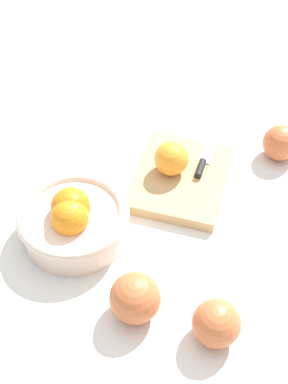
# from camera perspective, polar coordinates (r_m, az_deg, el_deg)

# --- Properties ---
(ground_plane) EXTENTS (2.40, 2.40, 0.00)m
(ground_plane) POSITION_cam_1_polar(r_m,az_deg,el_deg) (0.97, 3.98, -2.35)
(ground_plane) COLOR silver
(bowl) EXTENTS (0.19, 0.19, 0.11)m
(bowl) POSITION_cam_1_polar(r_m,az_deg,el_deg) (0.91, -7.74, -3.05)
(bowl) COLOR beige
(bowl) RESTS_ON ground_plane
(cutting_board) EXTENTS (0.24, 0.21, 0.02)m
(cutting_board) POSITION_cam_1_polar(r_m,az_deg,el_deg) (1.01, 3.94, 1.49)
(cutting_board) COLOR tan
(cutting_board) RESTS_ON ground_plane
(orange_on_board) EXTENTS (0.07, 0.07, 0.07)m
(orange_on_board) POSITION_cam_1_polar(r_m,az_deg,el_deg) (0.99, 3.02, 3.70)
(orange_on_board) COLOR orange
(orange_on_board) RESTS_ON cutting_board
(knife) EXTENTS (0.16, 0.04, 0.01)m
(knife) POSITION_cam_1_polar(r_m,az_deg,el_deg) (1.03, 6.81, 3.66)
(knife) COLOR silver
(knife) RESTS_ON cutting_board
(apple_front_left) EXTENTS (0.07, 0.07, 0.07)m
(apple_front_left) POSITION_cam_1_polar(r_m,az_deg,el_deg) (0.80, 7.94, -14.07)
(apple_front_left) COLOR #CC6638
(apple_front_left) RESTS_ON ground_plane
(apple_mid_left) EXTENTS (0.08, 0.08, 0.08)m
(apple_mid_left) POSITION_cam_1_polar(r_m,az_deg,el_deg) (0.81, -0.98, -11.55)
(apple_mid_left) COLOR #CC6638
(apple_mid_left) RESTS_ON ground_plane
(apple_front_right) EXTENTS (0.07, 0.07, 0.07)m
(apple_front_right) POSITION_cam_1_polar(r_m,az_deg,el_deg) (1.08, 14.76, 5.25)
(apple_front_right) COLOR #CC6638
(apple_front_right) RESTS_ON ground_plane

